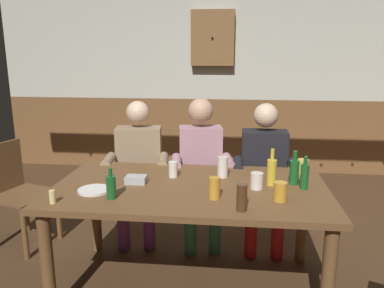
{
  "coord_description": "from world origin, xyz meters",
  "views": [
    {
      "loc": [
        0.28,
        -2.49,
        1.62
      ],
      "look_at": [
        0.0,
        0.03,
        1.01
      ],
      "focal_mm": 35.79,
      "sensor_mm": 36.0,
      "label": 1
    }
  ],
  "objects_px": {
    "plate_0": "(94,190)",
    "pint_glass_6": "(303,167)",
    "bottle_2": "(305,176)",
    "bottle_1": "(272,171)",
    "condiment_caddy": "(136,180)",
    "pint_glass_3": "(214,188)",
    "person_1": "(201,165)",
    "pint_glass_0": "(280,192)",
    "chair_empty_near_left": "(15,191)",
    "pint_glass_4": "(223,167)",
    "bottle_0": "(111,187)",
    "wall_dart_cabinet": "(213,38)",
    "table_candle": "(52,197)",
    "person_2": "(264,169)",
    "bottle_3": "(294,171)",
    "pint_glass_2": "(257,181)",
    "pint_glass_1": "(173,169)",
    "dining_table": "(190,199)",
    "person_0": "(138,165)",
    "pint_glass_5": "(242,197)"
  },
  "relations": [
    {
      "from": "pint_glass_0",
      "to": "pint_glass_2",
      "type": "relative_size",
      "value": 1.08
    },
    {
      "from": "pint_glass_1",
      "to": "pint_glass_2",
      "type": "distance_m",
      "value": 0.61
    },
    {
      "from": "dining_table",
      "to": "pint_glass_3",
      "type": "height_order",
      "value": "pint_glass_3"
    },
    {
      "from": "bottle_0",
      "to": "pint_glass_4",
      "type": "distance_m",
      "value": 0.82
    },
    {
      "from": "person_1",
      "to": "table_candle",
      "type": "height_order",
      "value": "person_1"
    },
    {
      "from": "dining_table",
      "to": "wall_dart_cabinet",
      "type": "relative_size",
      "value": 2.61
    },
    {
      "from": "pint_glass_6",
      "to": "pint_glass_4",
      "type": "bearing_deg",
      "value": -166.3
    },
    {
      "from": "person_1",
      "to": "pint_glass_0",
      "type": "distance_m",
      "value": 1.09
    },
    {
      "from": "bottle_2",
      "to": "bottle_1",
      "type": "bearing_deg",
      "value": 165.64
    },
    {
      "from": "person_2",
      "to": "bottle_2",
      "type": "height_order",
      "value": "person_2"
    },
    {
      "from": "dining_table",
      "to": "pint_glass_6",
      "type": "height_order",
      "value": "pint_glass_6"
    },
    {
      "from": "chair_empty_near_left",
      "to": "bottle_0",
      "type": "relative_size",
      "value": 4.54
    },
    {
      "from": "dining_table",
      "to": "table_candle",
      "type": "relative_size",
      "value": 22.79
    },
    {
      "from": "plate_0",
      "to": "person_2",
      "type": "bearing_deg",
      "value": 37.67
    },
    {
      "from": "pint_glass_0",
      "to": "dining_table",
      "type": "bearing_deg",
      "value": 160.48
    },
    {
      "from": "table_candle",
      "to": "pint_glass_4",
      "type": "xyz_separation_m",
      "value": [
        0.99,
        0.6,
        0.03
      ]
    },
    {
      "from": "person_0",
      "to": "pint_glass_1",
      "type": "bearing_deg",
      "value": 118.33
    },
    {
      "from": "dining_table",
      "to": "condiment_caddy",
      "type": "xyz_separation_m",
      "value": [
        -0.37,
        0.02,
        0.12
      ]
    },
    {
      "from": "person_2",
      "to": "plate_0",
      "type": "relative_size",
      "value": 5.76
    },
    {
      "from": "chair_empty_near_left",
      "to": "pint_glass_2",
      "type": "xyz_separation_m",
      "value": [
        1.99,
        -0.47,
        0.33
      ]
    },
    {
      "from": "table_candle",
      "to": "pint_glass_6",
      "type": "bearing_deg",
      "value": 25.37
    },
    {
      "from": "bottle_1",
      "to": "pint_glass_5",
      "type": "height_order",
      "value": "bottle_1"
    },
    {
      "from": "bottle_2",
      "to": "table_candle",
      "type": "bearing_deg",
      "value": -164.7
    },
    {
      "from": "condiment_caddy",
      "to": "bottle_3",
      "type": "xyz_separation_m",
      "value": [
        1.07,
        0.1,
        0.07
      ]
    },
    {
      "from": "person_1",
      "to": "pint_glass_6",
      "type": "bearing_deg",
      "value": 146.18
    },
    {
      "from": "person_1",
      "to": "bottle_1",
      "type": "xyz_separation_m",
      "value": [
        0.53,
        -0.64,
        0.16
      ]
    },
    {
      "from": "chair_empty_near_left",
      "to": "pint_glass_5",
      "type": "height_order",
      "value": "pint_glass_5"
    },
    {
      "from": "bottle_1",
      "to": "pint_glass_3",
      "type": "bearing_deg",
      "value": -141.73
    },
    {
      "from": "table_candle",
      "to": "wall_dart_cabinet",
      "type": "bearing_deg",
      "value": 76.21
    },
    {
      "from": "chair_empty_near_left",
      "to": "pint_glass_4",
      "type": "bearing_deg",
      "value": 98.58
    },
    {
      "from": "bottle_3",
      "to": "pint_glass_4",
      "type": "xyz_separation_m",
      "value": [
        -0.48,
        0.1,
        -0.02
      ]
    },
    {
      "from": "person_1",
      "to": "pint_glass_5",
      "type": "height_order",
      "value": "person_1"
    },
    {
      "from": "pint_glass_0",
      "to": "pint_glass_6",
      "type": "bearing_deg",
      "value": 67.79
    },
    {
      "from": "bottle_2",
      "to": "pint_glass_3",
      "type": "relative_size",
      "value": 1.61
    },
    {
      "from": "dining_table",
      "to": "person_1",
      "type": "xyz_separation_m",
      "value": [
        0.01,
        0.73,
        0.03
      ]
    },
    {
      "from": "condiment_caddy",
      "to": "bottle_3",
      "type": "distance_m",
      "value": 1.07
    },
    {
      "from": "pint_glass_6",
      "to": "condiment_caddy",
      "type": "bearing_deg",
      "value": -163.85
    },
    {
      "from": "person_1",
      "to": "plate_0",
      "type": "relative_size",
      "value": 5.92
    },
    {
      "from": "plate_0",
      "to": "pint_glass_6",
      "type": "height_order",
      "value": "pint_glass_6"
    },
    {
      "from": "chair_empty_near_left",
      "to": "wall_dart_cabinet",
      "type": "xyz_separation_m",
      "value": [
        1.54,
        2.24,
        1.32
      ]
    },
    {
      "from": "table_candle",
      "to": "chair_empty_near_left",
      "type": "bearing_deg",
      "value": 132.03
    },
    {
      "from": "condiment_caddy",
      "to": "pint_glass_3",
      "type": "bearing_deg",
      "value": -22.55
    },
    {
      "from": "pint_glass_1",
      "to": "pint_glass_6",
      "type": "height_order",
      "value": "pint_glass_1"
    },
    {
      "from": "bottle_1",
      "to": "bottle_2",
      "type": "xyz_separation_m",
      "value": [
        0.21,
        -0.05,
        -0.0
      ]
    },
    {
      "from": "person_0",
      "to": "bottle_0",
      "type": "bearing_deg",
      "value": 87.49
    },
    {
      "from": "plate_0",
      "to": "condiment_caddy",
      "type": "bearing_deg",
      "value": 38.93
    },
    {
      "from": "person_2",
      "to": "pint_glass_3",
      "type": "bearing_deg",
      "value": 68.28
    },
    {
      "from": "bottle_1",
      "to": "pint_glass_6",
      "type": "bearing_deg",
      "value": 47.38
    },
    {
      "from": "person_2",
      "to": "bottle_3",
      "type": "bearing_deg",
      "value": 103.88
    },
    {
      "from": "dining_table",
      "to": "person_2",
      "type": "height_order",
      "value": "person_2"
    }
  ]
}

